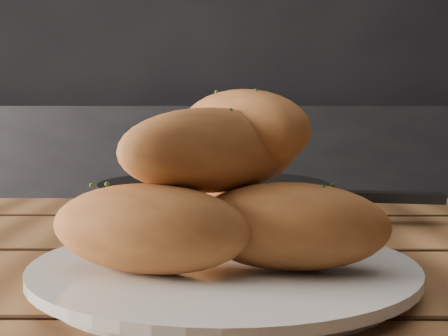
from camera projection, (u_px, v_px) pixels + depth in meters
counter at (191, 228)px, 2.31m from camera, size 2.80×0.60×0.90m
plate at (224, 272)px, 0.49m from camera, size 0.30×0.30×0.02m
bread_rolls at (222, 189)px, 0.49m from camera, size 0.26×0.22×0.14m
skillet at (215, 199)px, 0.79m from camera, size 0.43×0.29×0.05m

